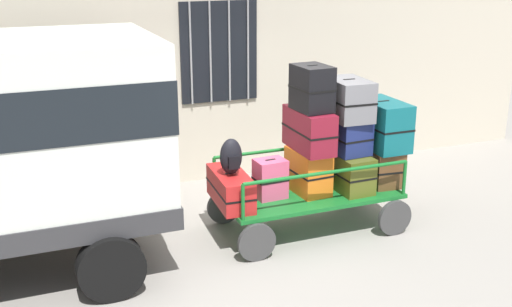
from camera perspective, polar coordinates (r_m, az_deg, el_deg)
name	(u,v)px	position (r m, az deg, el deg)	size (l,w,h in m)	color
ground_plane	(259,234)	(8.06, 0.31, -7.32)	(40.00, 40.00, 0.00)	gray
building_wall	(200,18)	(9.55, -5.09, 12.20)	(12.00, 0.38, 5.00)	#BCB29E
luggage_cart	(308,199)	(8.08, 4.75, -4.14)	(2.34, 1.21, 0.51)	#146023
cart_railing	(309,164)	(7.91, 4.83, -0.98)	(2.21, 1.07, 0.45)	#146023
suitcase_left_bottom	(231,188)	(7.60, -2.33, -3.17)	(0.43, 0.94, 0.39)	#B21E1E
suitcase_midleft_bottom	(270,179)	(7.76, 1.30, -2.30)	(0.40, 0.32, 0.50)	#CC4C72
suitcase_center_bottom	(308,171)	(7.96, 4.77, -1.59)	(0.42, 0.65, 0.56)	orange
suitcase_center_middle	(309,130)	(7.80, 4.85, 2.15)	(0.37, 0.83, 0.52)	maroon
suitcase_center_top	(312,88)	(7.63, 5.11, 5.95)	(0.41, 0.54, 0.56)	black
suitcase_midright_bottom	(346,170)	(8.16, 8.21, -1.52)	(0.43, 0.84, 0.48)	#4C5119
suitcase_midright_middle	(345,135)	(8.08, 8.13, 1.68)	(0.47, 0.69, 0.44)	navy
suitcase_midright_top	(348,99)	(7.94, 8.38, 4.90)	(0.48, 0.72, 0.51)	slate
suitcase_right_bottom	(379,164)	(8.47, 11.12, -0.96)	(0.47, 0.80, 0.48)	brown
suitcase_right_middle	(382,124)	(8.30, 11.40, 2.61)	(0.45, 0.82, 0.63)	#0F5960
backpack	(231,157)	(7.41, -2.28, -0.30)	(0.27, 0.22, 0.44)	black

